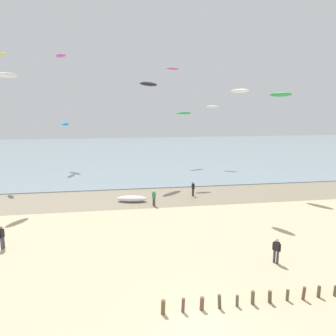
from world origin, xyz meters
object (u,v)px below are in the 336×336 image
object	(u,v)px
person_left_flank	(276,250)
kite_aloft_0	(61,56)
kite_aloft_5	(8,75)
kite_aloft_11	(184,113)
kite_aloft_7	(149,84)
kite_aloft_6	(172,69)
kite_aloft_10	(65,124)
kite_aloft_1	(3,54)
person_mid_beach	(193,188)
grounded_kite	(132,199)
person_by_waterline	(2,237)
kite_aloft_2	(281,95)
kite_aloft_12	(213,107)
kite_aloft_9	(240,91)
person_nearest_camera	(154,198)

from	to	relation	value
person_left_flank	kite_aloft_0	size ratio (longest dim) A/B	0.58
kite_aloft_5	kite_aloft_11	size ratio (longest dim) A/B	1.27
kite_aloft_7	kite_aloft_6	bearing A→B (deg)	-153.04
kite_aloft_0	kite_aloft_10	world-z (taller)	kite_aloft_0
kite_aloft_1	kite_aloft_7	bearing A→B (deg)	52.11
person_mid_beach	grounded_kite	xyz separation A→B (m)	(-7.17, -1.12, -0.59)
person_by_waterline	person_left_flank	bearing A→B (deg)	-15.35
person_by_waterline	kite_aloft_2	world-z (taller)	kite_aloft_2
kite_aloft_0	kite_aloft_5	bearing A→B (deg)	-42.38
kite_aloft_1	kite_aloft_5	bearing A→B (deg)	-7.31
kite_aloft_5	kite_aloft_12	xyz separation A→B (m)	(27.36, 16.83, -3.09)
person_by_waterline	person_left_flank	distance (m)	19.37
grounded_kite	kite_aloft_5	distance (m)	18.32
person_left_flank	kite_aloft_9	world-z (taller)	kite_aloft_9
grounded_kite	kite_aloft_2	bearing A→B (deg)	17.21
kite_aloft_0	kite_aloft_11	size ratio (longest dim) A/B	1.46
kite_aloft_1	kite_aloft_5	distance (m)	12.34
kite_aloft_2	kite_aloft_10	bearing A→B (deg)	-153.09
person_nearest_camera	kite_aloft_10	size ratio (longest dim) A/B	0.61
person_nearest_camera	person_by_waterline	world-z (taller)	same
grounded_kite	person_nearest_camera	bearing A→B (deg)	-29.68
kite_aloft_9	grounded_kite	bearing A→B (deg)	43.95
kite_aloft_9	kite_aloft_10	size ratio (longest dim) A/B	0.81
kite_aloft_2	kite_aloft_5	world-z (taller)	kite_aloft_5
kite_aloft_6	grounded_kite	bearing A→B (deg)	-131.56
kite_aloft_5	kite_aloft_9	bearing A→B (deg)	103.98
person_left_flank	kite_aloft_5	xyz separation A→B (m)	(-21.28, 18.07, 12.58)
person_nearest_camera	kite_aloft_10	world-z (taller)	kite_aloft_10
kite_aloft_10	kite_aloft_5	bearing A→B (deg)	-0.53
kite_aloft_10	kite_aloft_12	bearing A→B (deg)	102.01
person_by_waterline	kite_aloft_10	xyz separation A→B (m)	(0.26, 28.78, 6.79)
kite_aloft_0	kite_aloft_2	world-z (taller)	kite_aloft_0
grounded_kite	kite_aloft_2	distance (m)	21.13
person_nearest_camera	kite_aloft_5	world-z (taller)	kite_aloft_5
kite_aloft_9	kite_aloft_10	distance (m)	30.29
kite_aloft_2	kite_aloft_6	size ratio (longest dim) A/B	1.03
kite_aloft_2	kite_aloft_5	xyz separation A→B (m)	(-30.17, 0.86, 1.79)
person_nearest_camera	kite_aloft_0	world-z (taller)	kite_aloft_0
kite_aloft_12	kite_aloft_10	bearing A→B (deg)	-143.08
kite_aloft_6	kite_aloft_11	world-z (taller)	kite_aloft_6
person_left_flank	kite_aloft_2	distance (m)	22.17
grounded_kite	kite_aloft_10	size ratio (longest dim) A/B	1.19
kite_aloft_0	kite_aloft_10	xyz separation A→B (m)	(1.39, -8.41, -11.58)
kite_aloft_0	person_by_waterline	bearing A→B (deg)	-37.16
person_mid_beach	person_by_waterline	xyz separation A→B (m)	(-17.02, -11.40, 0.00)
person_mid_beach	kite_aloft_7	size ratio (longest dim) A/B	0.51
person_mid_beach	kite_aloft_12	bearing A→B (deg)	67.14
kite_aloft_10	kite_aloft_12	world-z (taller)	kite_aloft_12
kite_aloft_11	kite_aloft_7	bearing A→B (deg)	-30.10
kite_aloft_7	kite_aloft_0	bearing A→B (deg)	-92.83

